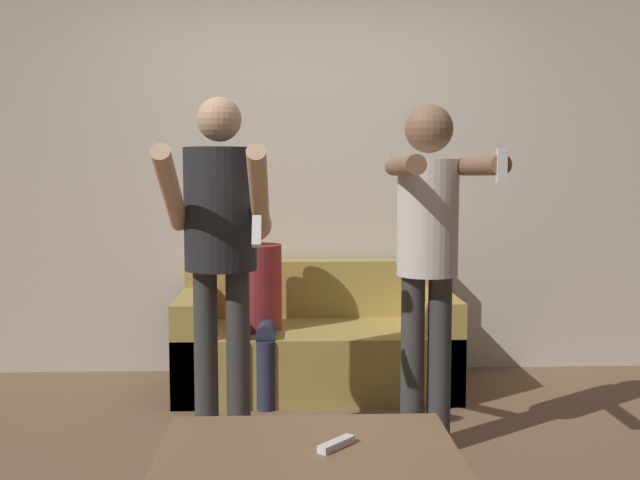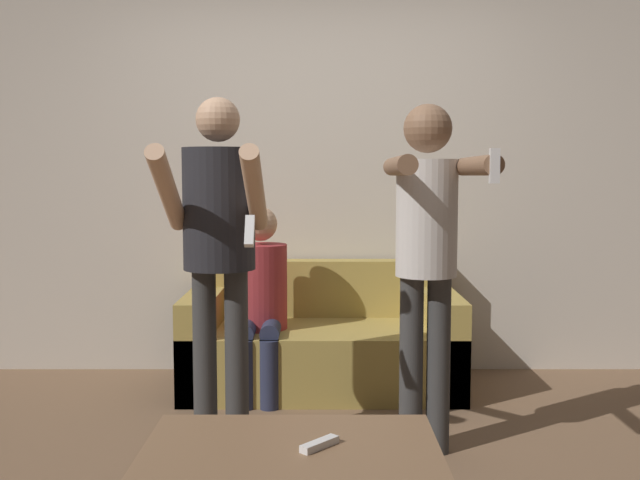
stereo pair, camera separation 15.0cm
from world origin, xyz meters
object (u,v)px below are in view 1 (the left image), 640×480
(person_seated, at_px, (255,295))
(remote_on_table, at_px, (336,444))
(person_standing_left, at_px, (220,234))
(couch, at_px, (316,345))
(coffee_table, at_px, (308,458))
(person_standing_right, at_px, (429,238))

(person_seated, bearing_deg, remote_on_table, -80.12)
(person_standing_left, xyz_separation_m, person_seated, (0.11, 0.93, -0.43))
(couch, distance_m, remote_on_table, 2.17)
(person_standing_left, distance_m, coffee_table, 1.28)
(couch, relative_size, person_standing_left, 0.99)
(couch, relative_size, remote_on_table, 12.14)
(person_standing_right, relative_size, remote_on_table, 11.99)
(person_seated, xyz_separation_m, coffee_table, (0.26, -1.98, -0.20))
(person_standing_right, relative_size, coffee_table, 1.70)
(person_standing_left, xyz_separation_m, person_standing_right, (0.95, -0.01, -0.02))
(person_standing_left, bearing_deg, couch, 66.42)
(person_standing_left, bearing_deg, coffee_table, -70.70)
(person_standing_left, distance_m, person_seated, 1.03)
(couch, relative_size, person_seated, 1.48)
(couch, height_order, remote_on_table, couch)
(couch, distance_m, person_seated, 0.52)
(coffee_table, height_order, remote_on_table, remote_on_table)
(couch, relative_size, person_standing_right, 1.01)
(couch, xyz_separation_m, person_standing_left, (-0.47, -1.09, 0.77))
(remote_on_table, bearing_deg, couch, 89.61)
(person_standing_right, height_order, person_seated, person_standing_right)
(remote_on_table, bearing_deg, coffee_table, 164.56)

